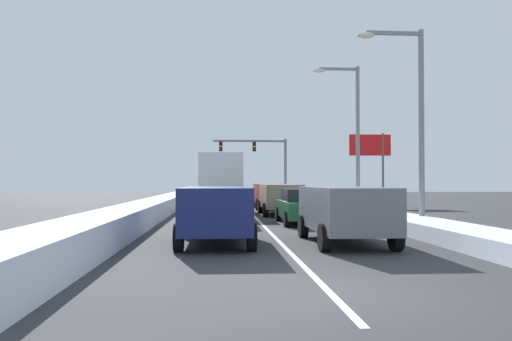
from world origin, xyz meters
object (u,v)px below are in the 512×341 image
suv_navy_center_lane_nearest (216,209)px  traffic_light_gantry (263,155)px  suv_gray_right_lane_nearest (344,209)px  suv_tan_right_lane_third (280,196)px  sedan_silver_center_lane_second (223,206)px  roadside_sign_right (370,153)px  box_truck_center_lane_third (221,180)px  street_lamp_right_near (412,109)px  sedan_green_right_lane_second (303,206)px  street_lamp_right_mid (351,126)px  suv_red_right_lane_fourth (270,194)px  sedan_charcoal_center_lane_fourth (219,196)px

suv_navy_center_lane_nearest → traffic_light_gantry: traffic_light_gantry is taller
suv_gray_right_lane_nearest → suv_tan_right_lane_third: bearing=91.7°
sedan_silver_center_lane_second → roadside_sign_right: (11.24, 15.67, 3.25)m
suv_gray_right_lane_nearest → box_truck_center_lane_third: bearing=103.6°
suv_navy_center_lane_nearest → street_lamp_right_near: street_lamp_right_near is taller
suv_gray_right_lane_nearest → box_truck_center_lane_third: (-3.63, 14.99, 0.88)m
sedan_green_right_lane_second → street_lamp_right_mid: 8.18m
suv_red_right_lane_fourth → box_truck_center_lane_third: (-3.33, -4.12, 0.88)m
sedan_silver_center_lane_second → box_truck_center_lane_third: box_truck_center_lane_third is taller
sedan_charcoal_center_lane_fourth → traffic_light_gantry: traffic_light_gantry is taller
roadside_sign_right → suv_navy_center_lane_nearest: bearing=-116.9°
suv_gray_right_lane_nearest → sedan_silver_center_lane_second: suv_gray_right_lane_nearest is taller
suv_gray_right_lane_nearest → suv_red_right_lane_fourth: same height
suv_red_right_lane_fourth → street_lamp_right_near: size_ratio=0.63×
street_lamp_right_mid → sedan_silver_center_lane_second: bearing=-141.4°
suv_navy_center_lane_nearest → roadside_sign_right: size_ratio=0.89×
traffic_light_gantry → box_truck_center_lane_third: bearing=-101.3°
sedan_charcoal_center_lane_fourth → suv_tan_right_lane_third: bearing=-71.7°
box_truck_center_lane_third → roadside_sign_right: (11.33, 7.91, 2.12)m
suv_gray_right_lane_nearest → suv_navy_center_lane_nearest: size_ratio=1.00×
suv_tan_right_lane_third → sedan_charcoal_center_lane_fourth: bearing=108.3°
sedan_silver_center_lane_second → street_lamp_right_near: bearing=-21.5°
box_truck_center_lane_third → roadside_sign_right: roadside_sign_right is taller
sedan_silver_center_lane_second → street_lamp_right_mid: 10.10m
street_lamp_right_near → roadside_sign_right: bearing=78.0°
sedan_green_right_lane_second → suv_tan_right_lane_third: suv_tan_right_lane_third is taller
suv_gray_right_lane_nearest → sedan_silver_center_lane_second: bearing=116.1°
sedan_green_right_lane_second → roadside_sign_right: roadside_sign_right is taller
sedan_green_right_lane_second → street_lamp_right_near: bearing=-34.5°
suv_gray_right_lane_nearest → suv_tan_right_lane_third: same height
sedan_green_right_lane_second → suv_navy_center_lane_nearest: 7.72m
suv_tan_right_lane_third → sedan_charcoal_center_lane_fourth: size_ratio=1.09×
suv_tan_right_lane_third → box_truck_center_lane_third: size_ratio=0.68×
box_truck_center_lane_third → traffic_light_gantry: (4.33, 21.65, 2.60)m
suv_tan_right_lane_third → sedan_charcoal_center_lane_fourth: (-3.37, 10.18, -0.25)m
sedan_silver_center_lane_second → traffic_light_gantry: bearing=81.8°
suv_tan_right_lane_third → suv_red_right_lane_fourth: same height
street_lamp_right_mid → box_truck_center_lane_third: bearing=164.5°
sedan_green_right_lane_second → traffic_light_gantry: 29.87m
sedan_green_right_lane_second → sedan_charcoal_center_lane_fourth: bearing=102.9°
suv_gray_right_lane_nearest → suv_red_right_lane_fourth: (-0.30, 19.11, 0.00)m
street_lamp_right_near → suv_navy_center_lane_nearest: bearing=-151.5°
suv_gray_right_lane_nearest → roadside_sign_right: bearing=71.4°
suv_red_right_lane_fourth → street_lamp_right_near: 15.73m
street_lamp_right_near → suv_gray_right_lane_nearest: bearing=-130.8°
suv_red_right_lane_fourth → street_lamp_right_mid: size_ratio=0.59×
suv_tan_right_lane_third → street_lamp_right_near: (4.15, -8.50, 3.66)m
sedan_charcoal_center_lane_fourth → traffic_light_gantry: bearing=71.9°
suv_gray_right_lane_nearest → sedan_charcoal_center_lane_fourth: 23.34m
sedan_green_right_lane_second → sedan_charcoal_center_lane_fourth: (-3.66, 16.02, 0.00)m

